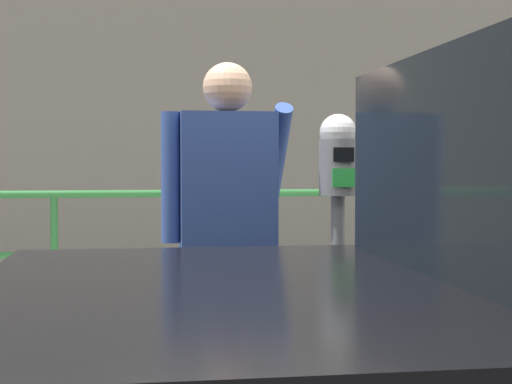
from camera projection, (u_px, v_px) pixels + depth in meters
The scene contains 5 objects.
sidewalk_curb at pixel (301, 373), 5.07m from camera, with size 36.00×2.94×0.14m, color #9E9B93.
parking_meter at pixel (338, 196), 3.81m from camera, with size 0.19×0.20×1.54m.
pedestrian_at_meter at pixel (228, 219), 3.77m from camera, with size 0.64×0.54×1.78m.
background_railing at pixel (270, 228), 6.33m from camera, with size 24.06×0.06×1.08m.
backdrop_wall at pixel (228, 128), 9.60m from camera, with size 32.00×0.50×3.71m, color gray.
Camera 1 is at (-0.99, -3.46, 1.44)m, focal length 54.63 mm.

